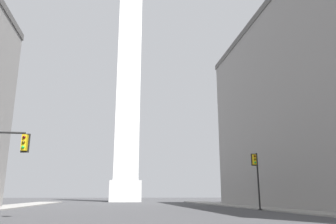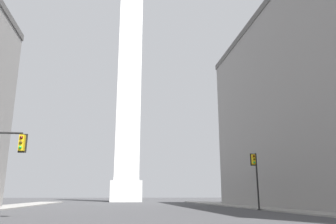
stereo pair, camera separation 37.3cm
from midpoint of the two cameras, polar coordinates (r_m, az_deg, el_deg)
name	(u,v)px [view 1 (the left image)]	position (r m, az deg, el deg)	size (l,w,h in m)	color
sidewalk_right	(312,212)	(34.24, 23.44, -15.62)	(5.00, 94.72, 0.15)	gray
obelisk	(129,76)	(85.14, -7.00, 6.30)	(7.27, 7.27, 65.00)	silver
traffic_light_mid_right	(256,172)	(37.43, 14.87, -10.09)	(0.78, 0.50, 6.04)	black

